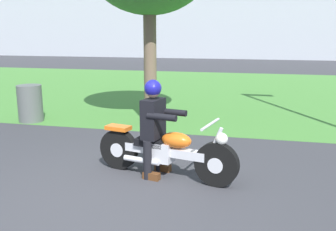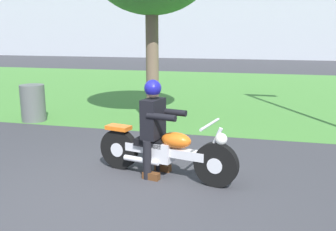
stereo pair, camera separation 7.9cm
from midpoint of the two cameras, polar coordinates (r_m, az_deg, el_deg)
name	(u,v)px [view 2 (the right image)]	position (r m, az deg, el deg)	size (l,w,h in m)	color
ground	(99,204)	(4.68, -10.06, -13.17)	(120.00, 120.00, 0.00)	#38383D
grass_verge	(208,90)	(13.43, 6.36, 3.89)	(60.00, 12.00, 0.01)	#478438
motorcycle_lead	(165,151)	(5.29, -0.04, -5.48)	(2.11, 0.77, 0.86)	black
rider_lead	(154,121)	(5.25, -1.68, -0.78)	(0.61, 0.54, 1.38)	black
trash_can	(33,103)	(9.15, -19.67, 1.81)	(0.55, 0.55, 0.84)	#595E5B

